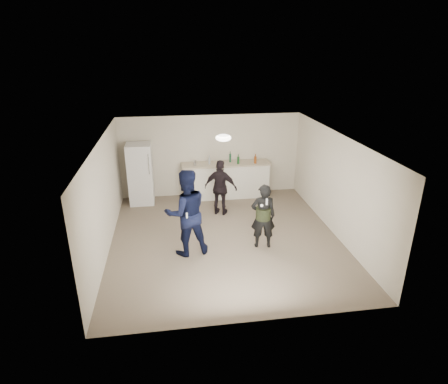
{
  "coord_description": "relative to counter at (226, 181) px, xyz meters",
  "views": [
    {
      "loc": [
        -1.22,
        -8.04,
        4.47
      ],
      "look_at": [
        0.0,
        0.2,
        1.15
      ],
      "focal_mm": 30.0,
      "sensor_mm": 36.0,
      "label": 1
    }
  ],
  "objects": [
    {
      "name": "wall_left",
      "position": [
        -3.18,
        -2.67,
        0.72
      ],
      "size": [
        0.0,
        6.0,
        6.0
      ],
      "primitive_type": "plane",
      "rotation": [
        1.57,
        0.0,
        1.57
      ],
      "color": "beige",
      "rests_on": "floor"
    },
    {
      "name": "woman",
      "position": [
        0.38,
        -3.17,
        0.25
      ],
      "size": [
        0.6,
        0.43,
        1.56
      ],
      "primitive_type": "imported",
      "rotation": [
        0.0,
        0.0,
        3.03
      ],
      "color": "black",
      "rests_on": "floor"
    },
    {
      "name": "wall_front",
      "position": [
        -0.43,
        -5.67,
        0.72
      ],
      "size": [
        6.0,
        0.0,
        6.0
      ],
      "primitive_type": "plane",
      "rotation": [
        -1.57,
        0.0,
        0.0
      ],
      "color": "beige",
      "rests_on": "floor"
    },
    {
      "name": "wall_right",
      "position": [
        2.32,
        -2.67,
        0.72
      ],
      "size": [
        0.0,
        6.0,
        6.0
      ],
      "primitive_type": "plane",
      "rotation": [
        1.57,
        0.0,
        -1.57
      ],
      "color": "beige",
      "rests_on": "floor"
    },
    {
      "name": "remote_woman",
      "position": [
        0.38,
        -3.42,
        0.72
      ],
      "size": [
        0.04,
        0.04,
        0.15
      ],
      "primitive_type": "cube",
      "color": "silver",
      "rests_on": "woman"
    },
    {
      "name": "nunchuk_woman",
      "position": [
        0.28,
        -3.39,
        0.62
      ],
      "size": [
        0.07,
        0.07,
        0.07
      ],
      "primitive_type": "sphere",
      "color": "white",
      "rests_on": "woman"
    },
    {
      "name": "man",
      "position": [
        -1.37,
        -3.19,
        0.47
      ],
      "size": [
        1.1,
        0.93,
        1.99
      ],
      "primitive_type": "imported",
      "rotation": [
        0.0,
        0.0,
        3.34
      ],
      "color": "#0E153D",
      "rests_on": "floor"
    },
    {
      "name": "nunchuk_man",
      "position": [
        -1.25,
        -3.44,
        0.45
      ],
      "size": [
        0.07,
        0.07,
        0.07
      ],
      "primitive_type": "sphere",
      "color": "white",
      "rests_on": "man"
    },
    {
      "name": "counter_top",
      "position": [
        0.0,
        0.0,
        0.55
      ],
      "size": [
        2.68,
        0.64,
        0.04
      ],
      "primitive_type": "cube",
      "color": "#BDAF92",
      "rests_on": "counter"
    },
    {
      "name": "wall_back",
      "position": [
        -0.43,
        0.33,
        0.72
      ],
      "size": [
        6.0,
        0.0,
        6.0
      ],
      "primitive_type": "plane",
      "rotation": [
        1.57,
        0.0,
        0.0
      ],
      "color": "beige",
      "rests_on": "floor"
    },
    {
      "name": "remote_man",
      "position": [
        -1.37,
        -3.47,
        0.53
      ],
      "size": [
        0.04,
        0.04,
        0.15
      ],
      "primitive_type": "cube",
      "color": "silver",
      "rests_on": "man"
    },
    {
      "name": "fridge",
      "position": [
        -2.55,
        -0.07,
        0.38
      ],
      "size": [
        0.7,
        0.7,
        1.8
      ],
      "primitive_type": "cube",
      "color": "white",
      "rests_on": "floor"
    },
    {
      "name": "counter",
      "position": [
        0.0,
        0.0,
        0.0
      ],
      "size": [
        2.6,
        0.56,
        1.05
      ],
      "primitive_type": "cube",
      "color": "white",
      "rests_on": "floor"
    },
    {
      "name": "fridge_handle",
      "position": [
        -2.27,
        -0.44,
        0.78
      ],
      "size": [
        0.02,
        0.02,
        0.6
      ],
      "primitive_type": "cylinder",
      "color": "silver",
      "rests_on": "fridge"
    },
    {
      "name": "floor",
      "position": [
        -0.43,
        -2.67,
        -0.53
      ],
      "size": [
        6.0,
        6.0,
        0.0
      ],
      "primitive_type": "plane",
      "color": "#6B5B4C",
      "rests_on": "ground"
    },
    {
      "name": "spectator",
      "position": [
        -0.34,
        -1.23,
        0.26
      ],
      "size": [
        0.99,
        0.72,
        1.56
      ],
      "primitive_type": "imported",
      "rotation": [
        0.0,
        0.0,
        2.73
      ],
      "color": "black",
      "rests_on": "floor"
    },
    {
      "name": "bottle_cluster",
      "position": [
        0.29,
        -0.05,
        0.67
      ],
      "size": [
        1.45,
        0.31,
        0.26
      ],
      "color": "#154B1C",
      "rests_on": "counter_top"
    },
    {
      "name": "ceiling",
      "position": [
        -0.43,
        -2.67,
        1.98
      ],
      "size": [
        6.0,
        6.0,
        0.0
      ],
      "primitive_type": "plane",
      "rotation": [
        3.14,
        0.0,
        0.0
      ],
      "color": "silver",
      "rests_on": "wall_back"
    },
    {
      "name": "camo_shorts",
      "position": [
        0.38,
        -3.17,
        0.32
      ],
      "size": [
        0.34,
        0.34,
        0.28
      ],
      "primitive_type": "cylinder",
      "color": "#263518",
      "rests_on": "woman"
    },
    {
      "name": "shaker",
      "position": [
        -0.95,
        -0.1,
        0.65
      ],
      "size": [
        0.08,
        0.08,
        0.17
      ],
      "primitive_type": "cylinder",
      "color": "#B6B6BB",
      "rests_on": "counter_top"
    },
    {
      "name": "ceiling_dome",
      "position": [
        -0.43,
        -2.37,
        1.93
      ],
      "size": [
        0.36,
        0.36,
        0.16
      ],
      "primitive_type": "ellipsoid",
      "color": "white",
      "rests_on": "ceiling"
    }
  ]
}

